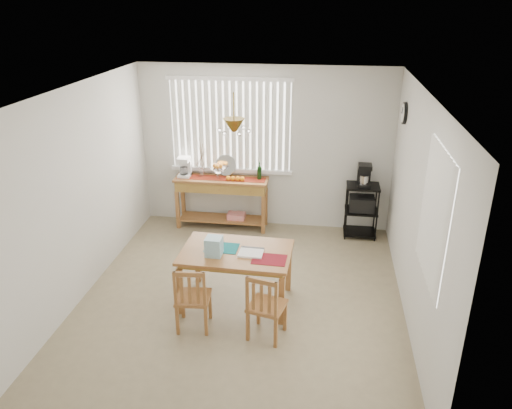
% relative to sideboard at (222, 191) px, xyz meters
% --- Properties ---
extents(ground, '(4.00, 4.50, 0.01)m').
position_rel_sideboard_xyz_m(ground, '(0.66, -2.02, -0.64)').
color(ground, gray).
extents(room_shell, '(4.20, 4.70, 2.70)m').
position_rel_sideboard_xyz_m(room_shell, '(0.67, -2.00, 1.06)').
color(room_shell, silver).
rests_on(room_shell, ground).
extents(sideboard, '(1.50, 0.42, 0.84)m').
position_rel_sideboard_xyz_m(sideboard, '(0.00, 0.00, 0.00)').
color(sideboard, '#966233').
rests_on(sideboard, ground).
extents(sideboard_items, '(1.42, 0.35, 0.65)m').
position_rel_sideboard_xyz_m(sideboard_items, '(-0.24, 0.01, 0.34)').
color(sideboard_items, maroon).
rests_on(sideboard_items, sideboard).
extents(wire_cart, '(0.50, 0.40, 0.85)m').
position_rel_sideboard_xyz_m(wire_cart, '(2.22, -0.02, -0.12)').
color(wire_cart, black).
rests_on(wire_cart, ground).
extents(cart_items, '(0.20, 0.24, 0.35)m').
position_rel_sideboard_xyz_m(cart_items, '(2.22, -0.01, 0.38)').
color(cart_items, black).
rests_on(cart_items, wire_cart).
extents(dining_table, '(1.34, 0.89, 0.71)m').
position_rel_sideboard_xyz_m(dining_table, '(0.62, -2.12, -0.01)').
color(dining_table, '#966233').
rests_on(dining_table, ground).
extents(table_items, '(1.01, 0.50, 0.23)m').
position_rel_sideboard_xyz_m(table_items, '(0.48, -2.23, 0.16)').
color(table_items, '#13696F').
rests_on(table_items, dining_table).
extents(chair_left, '(0.41, 0.41, 0.82)m').
position_rel_sideboard_xyz_m(chair_left, '(0.22, -2.74, -0.23)').
color(chair_left, '#966233').
rests_on(chair_left, ground).
extents(chair_right, '(0.46, 0.46, 0.82)m').
position_rel_sideboard_xyz_m(chair_right, '(1.06, -2.78, -0.23)').
color(chair_right, '#966233').
rests_on(chair_right, ground).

